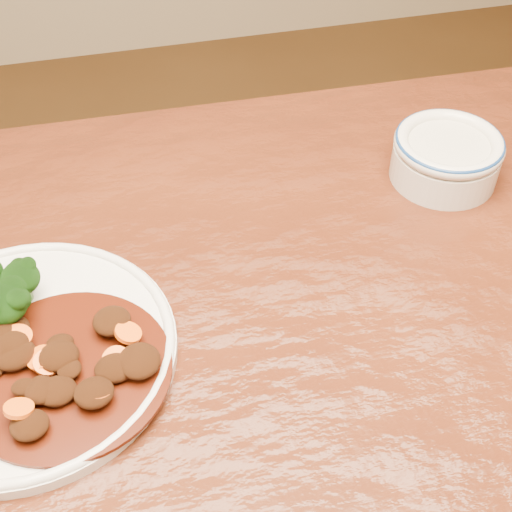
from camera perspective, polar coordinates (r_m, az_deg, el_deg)
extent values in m
cube|color=#4E1F0D|center=(0.73, 1.12, -8.75)|extent=(1.52, 0.93, 0.04)
cylinder|color=silver|center=(0.74, -17.98, -7.45)|extent=(0.30, 0.30, 0.01)
torus|color=silver|center=(0.73, -18.09, -7.14)|extent=(0.30, 0.30, 0.01)
cylinder|color=#578645|center=(0.77, -17.97, -2.79)|extent=(0.01, 0.01, 0.02)
ellipsoid|color=black|center=(0.76, -18.33, -1.69)|extent=(0.04, 0.04, 0.03)
cylinder|color=#578645|center=(0.75, -19.11, -4.82)|extent=(0.01, 0.01, 0.02)
ellipsoid|color=black|center=(0.73, -19.55, -3.61)|extent=(0.05, 0.05, 0.04)
cylinder|color=#411107|center=(0.70, -14.86, -8.95)|extent=(0.20, 0.20, 0.00)
ellipsoid|color=black|center=(0.66, -17.67, -12.77)|extent=(0.03, 0.03, 0.02)
ellipsoid|color=black|center=(0.68, -9.33, -8.29)|extent=(0.04, 0.04, 0.02)
ellipsoid|color=black|center=(0.69, -18.09, -9.94)|extent=(0.02, 0.02, 0.01)
ellipsoid|color=black|center=(0.68, -11.21, -8.78)|extent=(0.04, 0.03, 0.02)
ellipsoid|color=black|center=(0.72, -19.17, -6.80)|extent=(0.04, 0.03, 0.02)
ellipsoid|color=black|center=(0.68, -16.83, -10.33)|extent=(0.03, 0.03, 0.01)
ellipsoid|color=black|center=(0.69, -14.72, -8.74)|extent=(0.02, 0.02, 0.01)
ellipsoid|color=black|center=(0.71, -11.46, -5.12)|extent=(0.04, 0.04, 0.02)
ellipsoid|color=black|center=(0.71, -18.78, -7.47)|extent=(0.04, 0.04, 0.02)
ellipsoid|color=black|center=(0.72, -18.35, -7.05)|extent=(0.02, 0.02, 0.01)
ellipsoid|color=black|center=(0.71, -15.41, -6.76)|extent=(0.03, 0.02, 0.01)
ellipsoid|color=black|center=(0.70, -15.51, -7.73)|extent=(0.04, 0.03, 0.02)
ellipsoid|color=black|center=(0.68, -15.63, -10.37)|extent=(0.04, 0.03, 0.02)
ellipsoid|color=black|center=(0.74, -18.79, -5.58)|extent=(0.03, 0.03, 0.02)
ellipsoid|color=black|center=(0.68, -16.86, -9.92)|extent=(0.02, 0.02, 0.01)
ellipsoid|color=black|center=(0.67, -12.83, -10.63)|extent=(0.04, 0.03, 0.02)
cylinder|color=#EF570D|center=(0.70, -16.36, -8.18)|extent=(0.03, 0.03, 0.02)
cylinder|color=#EF570D|center=(0.72, -18.48, -6.11)|extent=(0.04, 0.04, 0.01)
cylinder|color=#EF570D|center=(0.70, -10.20, -6.06)|extent=(0.04, 0.04, 0.02)
cylinder|color=#EF570D|center=(0.70, -16.86, -7.81)|extent=(0.04, 0.04, 0.01)
cylinder|color=#EF570D|center=(0.67, -18.44, -11.49)|extent=(0.03, 0.03, 0.02)
cylinder|color=#EF570D|center=(0.67, -12.50, -10.55)|extent=(0.04, 0.04, 0.02)
cylinder|color=#EF570D|center=(0.69, -11.13, -8.11)|extent=(0.03, 0.03, 0.01)
cylinder|color=silver|center=(0.92, 14.85, 7.19)|extent=(0.13, 0.13, 0.04)
cylinder|color=beige|center=(0.91, 15.15, 8.47)|extent=(0.10, 0.10, 0.01)
torus|color=silver|center=(0.91, 15.20, 8.69)|extent=(0.13, 0.13, 0.02)
torus|color=navy|center=(0.90, 15.26, 8.91)|extent=(0.13, 0.13, 0.01)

